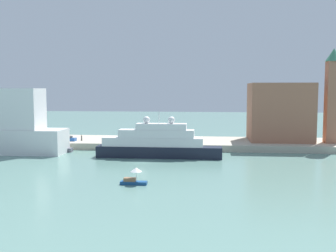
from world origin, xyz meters
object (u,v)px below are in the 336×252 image
at_px(large_yacht, 157,144).
at_px(harbor_building, 280,112).
at_px(work_barge, 60,150).
at_px(parked_car, 67,139).
at_px(mooring_bollard, 152,142).
at_px(small_motorboat, 134,177).
at_px(person_figure, 82,138).
at_px(bell_tower, 333,93).

bearing_deg(large_yacht, harbor_building, 33.61).
height_order(work_barge, parked_car, parked_car).
bearing_deg(mooring_bollard, large_yacht, -75.07).
bearing_deg(small_motorboat, large_yacht, 89.19).
xyz_separation_m(small_motorboat, person_figure, (-22.18, 40.46, 1.28)).
bearing_deg(work_barge, harbor_building, 14.86).
relative_size(small_motorboat, work_barge, 0.71).
distance_m(harbor_building, bell_tower, 14.07).
distance_m(bell_tower, mooring_bollard, 48.15).
xyz_separation_m(large_yacht, bell_tower, (43.29, 16.66, 11.57)).
height_order(small_motorboat, work_barge, small_motorboat).
relative_size(small_motorboat, harbor_building, 0.27).
bearing_deg(large_yacht, work_barge, 167.46).
bearing_deg(harbor_building, work_barge, -165.14).
distance_m(large_yacht, mooring_bollard, 10.77).
xyz_separation_m(small_motorboat, mooring_bollard, (-2.39, 36.45, 1.00)).
bearing_deg(bell_tower, work_barge, -170.84).
distance_m(small_motorboat, parked_car, 47.39).
xyz_separation_m(work_barge, parked_car, (-1.00, 7.99, 1.79)).
bearing_deg(person_figure, parked_car, -168.30).
xyz_separation_m(parked_car, person_figure, (3.68, 0.76, 0.16)).
distance_m(small_motorboat, mooring_bollard, 36.54).
relative_size(large_yacht, harbor_building, 1.75).
bearing_deg(person_figure, harbor_building, 6.53).
xyz_separation_m(parked_car, mooring_bollard, (23.47, -3.24, -0.13)).
distance_m(harbor_building, person_figure, 54.17).
relative_size(small_motorboat, bell_tower, 0.18).
xyz_separation_m(small_motorboat, work_barge, (-24.86, 31.70, -0.67)).
bearing_deg(large_yacht, bell_tower, 21.05).
height_order(harbor_building, person_figure, harbor_building).
xyz_separation_m(small_motorboat, bell_tower, (43.66, 42.75, 13.57)).
relative_size(work_barge, bell_tower, 0.25).
relative_size(person_figure, mooring_bollard, 1.78).
distance_m(small_motorboat, harbor_building, 56.66).
height_order(bell_tower, person_figure, bell_tower).
distance_m(small_motorboat, person_figure, 46.16).
height_order(bell_tower, mooring_bollard, bell_tower).
distance_m(large_yacht, small_motorboat, 26.17).
height_order(person_figure, mooring_bollard, person_figure).
bearing_deg(work_barge, mooring_bollard, 11.94).
distance_m(bell_tower, parked_car, 70.69).
height_order(small_motorboat, harbor_building, harbor_building).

